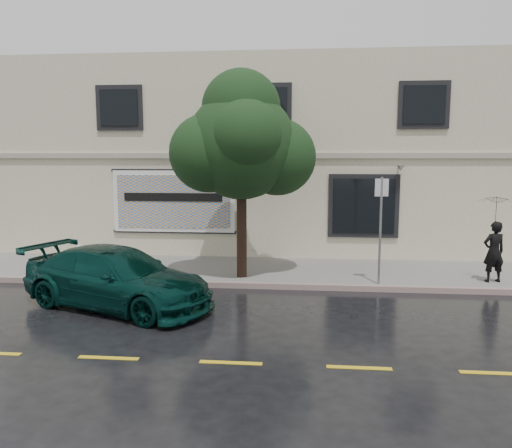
# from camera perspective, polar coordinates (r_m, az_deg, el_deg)

# --- Properties ---
(ground) EXTENTS (90.00, 90.00, 0.00)m
(ground) POSITION_cam_1_polar(r_m,az_deg,el_deg) (12.28, -0.49, -9.16)
(ground) COLOR black
(ground) RESTS_ON ground
(sidewalk) EXTENTS (20.00, 3.50, 0.15)m
(sidewalk) POSITION_cam_1_polar(r_m,az_deg,el_deg) (15.39, 0.77, -5.40)
(sidewalk) COLOR gray
(sidewalk) RESTS_ON ground
(curb) EXTENTS (20.00, 0.18, 0.16)m
(curb) POSITION_cam_1_polar(r_m,az_deg,el_deg) (13.69, 0.16, -7.05)
(curb) COLOR gray
(curb) RESTS_ON ground
(road_marking) EXTENTS (19.00, 0.12, 0.01)m
(road_marking) POSITION_cam_1_polar(r_m,az_deg,el_deg) (9.01, -2.90, -15.55)
(road_marking) COLOR gold
(road_marking) RESTS_ON ground
(building) EXTENTS (20.00, 8.12, 7.00)m
(building) POSITION_cam_1_polar(r_m,az_deg,el_deg) (20.72, 2.11, 7.51)
(building) COLOR beige
(building) RESTS_ON ground
(billboard) EXTENTS (4.30, 0.16, 2.20)m
(billboard) POSITION_cam_1_polar(r_m,az_deg,el_deg) (17.25, -9.42, 2.57)
(billboard) COLOR white
(billboard) RESTS_ON ground
(car) EXTENTS (5.31, 3.77, 1.41)m
(car) POSITION_cam_1_polar(r_m,az_deg,el_deg) (12.35, -15.62, -5.95)
(car) COLOR #072F2A
(car) RESTS_ON ground
(pedestrian) EXTENTS (0.69, 0.53, 1.68)m
(pedestrian) POSITION_cam_1_polar(r_m,az_deg,el_deg) (15.08, 25.54, -2.88)
(pedestrian) COLOR black
(pedestrian) RESTS_ON sidewalk
(umbrella) EXTENTS (0.98, 0.98, 0.70)m
(umbrella) POSITION_cam_1_polar(r_m,az_deg,el_deg) (14.93, 25.80, 1.61)
(umbrella) COLOR black
(umbrella) RESTS_ON pedestrian
(street_tree) EXTENTS (3.02, 3.02, 5.24)m
(street_tree) POSITION_cam_1_polar(r_m,az_deg,el_deg) (14.00, -1.69, 8.92)
(street_tree) COLOR #331E17
(street_tree) RESTS_ON sidewalk
(fire_hydrant) EXTENTS (0.29, 0.27, 0.70)m
(fire_hydrant) POSITION_cam_1_polar(r_m,az_deg,el_deg) (16.53, -19.50, -3.45)
(fire_hydrant) COLOR beige
(fire_hydrant) RESTS_ON sidewalk
(sign_pole) EXTENTS (0.36, 0.06, 2.88)m
(sign_pole) POSITION_cam_1_polar(r_m,az_deg,el_deg) (13.65, 14.05, 0.30)
(sign_pole) COLOR gray
(sign_pole) RESTS_ON sidewalk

